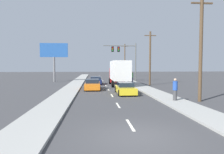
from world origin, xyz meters
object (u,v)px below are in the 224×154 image
(car_orange, at_px, (93,85))
(utility_pole_mid, at_px, (150,58))
(pedestrian_mid_block, at_px, (132,77))
(utility_pole_near, at_px, (201,48))
(pedestrian_near_corner, at_px, (175,89))
(car_navy, at_px, (96,81))
(box_truck, at_px, (119,72))
(utility_pole_far, at_px, (125,60))
(car_yellow, at_px, (125,89))
(traffic_signal_mast, at_px, (123,53))
(roadside_billboard, at_px, (54,54))

(car_orange, bearing_deg, utility_pole_mid, 29.50)
(car_orange, xyz_separation_m, pedestrian_mid_block, (6.43, 7.47, 0.51))
(utility_pole_near, bearing_deg, pedestrian_near_corner, -177.46)
(car_navy, height_order, car_orange, car_orange)
(car_orange, bearing_deg, box_truck, 47.72)
(car_navy, xyz_separation_m, pedestrian_near_corner, (6.21, -16.77, 0.45))
(car_navy, bearing_deg, pedestrian_near_corner, -69.69)
(utility_pole_mid, xyz_separation_m, pedestrian_mid_block, (-2.27, 2.55, -3.10))
(pedestrian_near_corner, bearing_deg, utility_pole_far, 87.02)
(car_yellow, bearing_deg, utility_pole_mid, 60.43)
(car_navy, bearing_deg, car_yellow, -75.73)
(box_truck, height_order, utility_pole_mid, utility_pole_mid)
(traffic_signal_mast, xyz_separation_m, utility_pole_far, (3.28, 18.53, -0.65))
(car_navy, distance_m, box_truck, 4.81)
(car_navy, distance_m, utility_pole_far, 24.72)
(car_yellow, xyz_separation_m, utility_pole_far, (5.31, 34.59, 4.09))
(traffic_signal_mast, height_order, pedestrian_near_corner, traffic_signal_mast)
(car_orange, xyz_separation_m, pedestrian_near_corner, (6.69, -9.44, 0.44))
(car_orange, height_order, roadside_billboard, roadside_billboard)
(traffic_signal_mast, relative_size, utility_pole_far, 0.79)
(pedestrian_near_corner, height_order, pedestrian_mid_block, pedestrian_mid_block)
(car_navy, height_order, pedestrian_mid_block, pedestrian_mid_block)
(car_yellow, height_order, utility_pole_mid, utility_pole_mid)
(pedestrian_near_corner, bearing_deg, box_truck, 101.58)
(utility_pole_near, bearing_deg, car_orange, 133.37)
(roadside_billboard, height_order, pedestrian_mid_block, roadside_billboard)
(car_yellow, relative_size, utility_pole_mid, 0.53)
(traffic_signal_mast, xyz_separation_m, pedestrian_mid_block, (0.95, -4.25, -4.19))
(utility_pole_far, bearing_deg, traffic_signal_mast, -100.05)
(utility_pole_near, relative_size, pedestrian_mid_block, 4.50)
(car_orange, distance_m, utility_pole_mid, 10.62)
(car_navy, distance_m, car_yellow, 12.02)
(car_orange, relative_size, pedestrian_near_corner, 2.56)
(roadside_billboard, bearing_deg, pedestrian_mid_block, -20.82)
(car_yellow, xyz_separation_m, utility_pole_near, (5.39, -5.02, 3.86))
(utility_pole_far, bearing_deg, utility_pole_mid, -90.14)
(roadside_billboard, bearing_deg, utility_pole_far, 48.09)
(car_navy, relative_size, roadside_billboard, 0.64)
(car_navy, bearing_deg, pedestrian_mid_block, 1.45)
(car_yellow, relative_size, utility_pole_far, 0.48)
(box_truck, bearing_deg, utility_pole_mid, 7.73)
(pedestrian_mid_block, bearing_deg, pedestrian_near_corner, -89.11)
(utility_pole_far, bearing_deg, pedestrian_mid_block, -95.84)
(traffic_signal_mast, height_order, utility_pole_near, utility_pole_near)
(box_truck, bearing_deg, car_yellow, -92.89)
(car_yellow, bearing_deg, box_truck, 87.11)
(car_navy, xyz_separation_m, car_yellow, (2.96, -11.65, -0.02))
(roadside_billboard, bearing_deg, traffic_signal_mast, -4.02)
(box_truck, height_order, pedestrian_near_corner, box_truck)
(car_orange, height_order, utility_pole_near, utility_pole_near)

